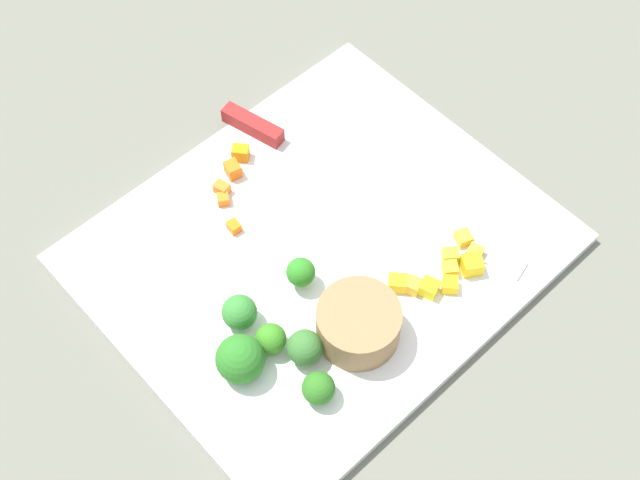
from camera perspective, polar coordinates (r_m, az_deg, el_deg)
ground_plane at (r=0.82m, az=0.00°, el=-0.81°), size 4.00×4.00×0.00m
cutting_board at (r=0.82m, az=0.00°, el=-0.59°), size 0.41×0.35×0.01m
prep_bowl at (r=0.75m, az=2.60°, el=-5.65°), size 0.08×0.08×0.04m
chef_knife at (r=0.86m, az=-0.00°, el=5.26°), size 0.10×0.34×0.02m
carrot_dice_0 at (r=0.86m, az=-5.89°, el=4.74°), size 0.02×0.02×0.02m
carrot_dice_1 at (r=0.84m, az=-6.54°, el=2.74°), size 0.02×0.02×0.01m
carrot_dice_2 at (r=0.87m, az=-5.38°, el=5.87°), size 0.02×0.02×0.02m
carrot_dice_3 at (r=0.82m, az=-5.82°, el=0.91°), size 0.01×0.01×0.01m
carrot_dice_4 at (r=0.85m, az=-6.62°, el=3.48°), size 0.01×0.02×0.01m
pepper_dice_0 at (r=0.79m, az=8.72°, el=-2.99°), size 0.02×0.02×0.01m
pepper_dice_1 at (r=0.79m, az=5.22°, el=-2.90°), size 0.02×0.02×0.01m
pepper_dice_2 at (r=0.79m, az=7.36°, el=-3.22°), size 0.02×0.02×0.01m
pepper_dice_3 at (r=0.80m, az=8.75°, el=-1.95°), size 0.02×0.02×0.01m
pepper_dice_4 at (r=0.79m, az=6.22°, el=-3.06°), size 0.02×0.02×0.01m
pepper_dice_5 at (r=0.81m, az=8.76°, el=-1.05°), size 0.02×0.02×0.01m
pepper_dice_6 at (r=0.82m, az=9.62°, el=0.10°), size 0.02×0.02×0.01m
pepper_dice_7 at (r=0.81m, az=10.39°, el=-0.86°), size 0.02×0.02×0.01m
pepper_dice_8 at (r=0.80m, az=10.18°, el=-1.65°), size 0.02×0.02×0.02m
broccoli_floret_0 at (r=0.74m, az=-5.39°, el=-7.98°), size 0.04×0.04×0.04m
broccoli_floret_1 at (r=0.76m, az=-5.44°, el=-4.87°), size 0.03×0.03×0.03m
broccoli_floret_2 at (r=0.77m, az=-1.31°, el=-2.20°), size 0.03×0.03×0.03m
broccoli_floret_3 at (r=0.74m, az=-1.03°, el=-7.26°), size 0.03×0.03×0.03m
broccoli_floret_4 at (r=0.75m, az=-3.33°, el=-6.66°), size 0.03×0.03×0.03m
broccoli_floret_5 at (r=0.73m, az=-0.11°, el=-9.95°), size 0.03×0.03×0.03m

